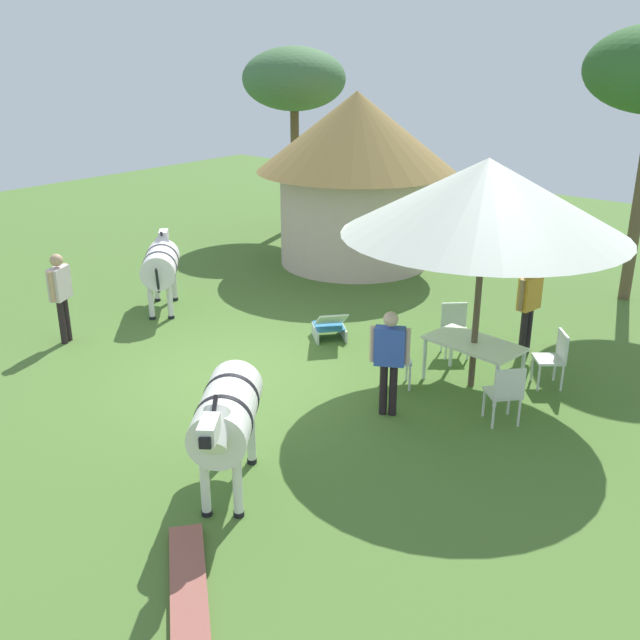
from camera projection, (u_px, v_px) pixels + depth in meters
name	position (u px, v px, depth m)	size (l,w,h in m)	color
ground_plane	(242.00, 374.00, 11.84)	(36.00, 36.00, 0.00)	#4B6F2E
thatched_hut	(356.00, 168.00, 17.11)	(4.72, 4.72, 4.06)	beige
shade_umbrella	(486.00, 197.00, 10.37)	(4.18, 4.18, 3.55)	brown
patio_dining_table	(474.00, 347.00, 11.20)	(1.56, 1.00, 0.74)	silver
patio_chair_west_end	(506.00, 391.00, 10.08)	(0.61, 0.61, 0.90)	silver
patio_chair_near_hut	(554.00, 355.00, 11.24)	(0.60, 0.61, 0.90)	silver
patio_chair_near_lawn	(455.00, 326.00, 12.43)	(0.61, 0.61, 0.90)	silver
patio_chair_east_end	(392.00, 355.00, 11.24)	(0.60, 0.61, 0.90)	silver
guest_beside_umbrella	(529.00, 300.00, 12.30)	(0.28, 0.58, 1.63)	black
guest_behind_table	(390.00, 354.00, 10.21)	(0.51, 0.38, 1.59)	black
standing_watcher	(60.00, 290.00, 12.77)	(0.38, 0.54, 1.64)	black
striped_lounge_chair	(330.00, 326.00, 13.13)	(0.95, 0.92, 0.63)	teal
zebra_nearest_camera	(226.00, 415.00, 8.39)	(1.51, 1.84, 1.56)	silver
zebra_by_umbrella	(161.00, 264.00, 14.44)	(1.67, 1.64, 1.48)	silver
acacia_tree_right_background	(294.00, 80.00, 19.91)	(2.86, 2.86, 5.02)	brown
brick_patio_kerb	(190.00, 621.00, 6.71)	(2.80, 0.36, 0.08)	#965347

